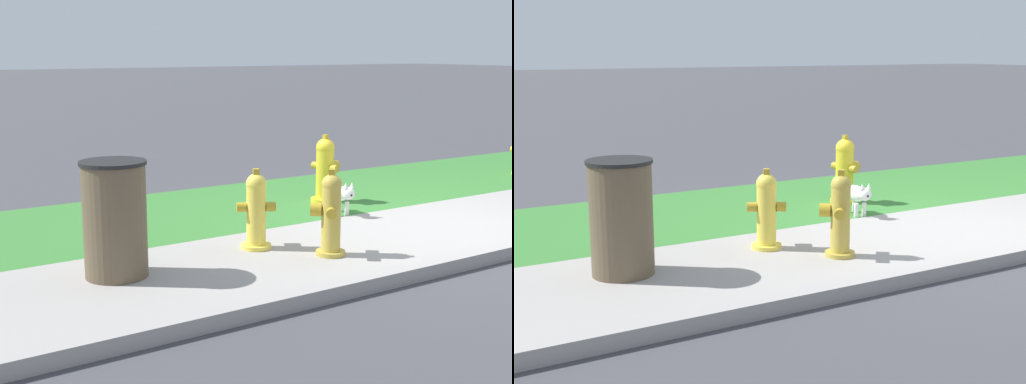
% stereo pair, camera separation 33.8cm
% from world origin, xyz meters
% --- Properties ---
extents(ground_plane, '(120.00, 120.00, 0.00)m').
position_xyz_m(ground_plane, '(0.00, 0.00, 0.00)').
color(ground_plane, '#424247').
extents(sidewalk_pavement, '(18.00, 1.90, 0.01)m').
position_xyz_m(sidewalk_pavement, '(0.00, 0.00, 0.01)').
color(sidewalk_pavement, '#9E9993').
rests_on(sidewalk_pavement, ground).
extents(grass_verge, '(18.00, 2.35, 0.01)m').
position_xyz_m(grass_verge, '(0.00, 2.13, 0.00)').
color(grass_verge, '#387A33').
rests_on(grass_verge, ground).
extents(fire_hydrant_near_corner, '(0.36, 0.34, 0.76)m').
position_xyz_m(fire_hydrant_near_corner, '(-2.09, 0.42, 0.37)').
color(fire_hydrant_near_corner, yellow).
rests_on(fire_hydrant_near_corner, ground).
extents(fire_hydrant_by_grass_verge, '(0.38, 0.40, 0.83)m').
position_xyz_m(fire_hydrant_by_grass_verge, '(-0.26, 1.72, 0.40)').
color(fire_hydrant_by_grass_verge, yellow).
rests_on(fire_hydrant_by_grass_verge, ground).
extents(fire_hydrant_far_end, '(0.33, 0.33, 0.79)m').
position_xyz_m(fire_hydrant_far_end, '(-1.65, -0.13, 0.38)').
color(fire_hydrant_far_end, gold).
rests_on(fire_hydrant_far_end, ground).
extents(small_white_dog, '(0.24, 0.52, 0.40)m').
position_xyz_m(small_white_dog, '(-0.54, 1.08, 0.24)').
color(small_white_dog, white).
rests_on(small_white_dog, ground).
extents(trash_bin, '(0.54, 0.54, 0.96)m').
position_xyz_m(trash_bin, '(-3.50, 0.33, 0.48)').
color(trash_bin, brown).
rests_on(trash_bin, ground).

